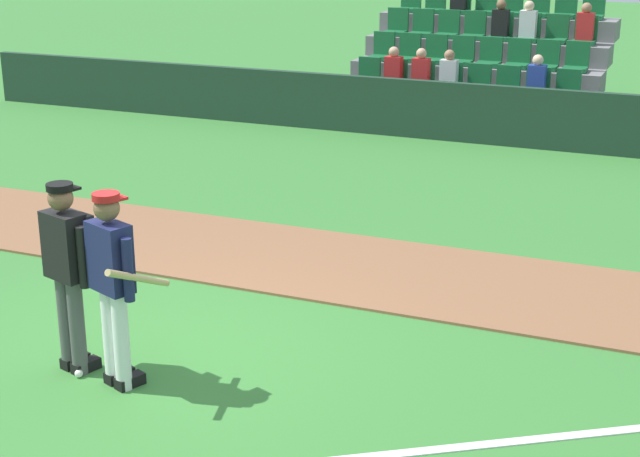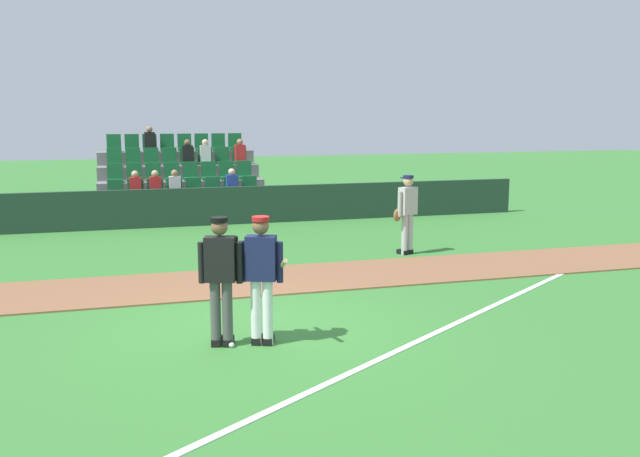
# 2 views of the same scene
# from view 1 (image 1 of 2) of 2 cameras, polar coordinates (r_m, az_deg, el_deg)

# --- Properties ---
(ground_plane) EXTENTS (80.00, 80.00, 0.00)m
(ground_plane) POSITION_cam_1_polar(r_m,az_deg,el_deg) (9.20, -9.37, -7.46)
(ground_plane) COLOR #387A33
(infield_dirt_path) EXTENTS (28.00, 2.21, 0.03)m
(infield_dirt_path) POSITION_cam_1_polar(r_m,az_deg,el_deg) (11.50, -1.85, -1.77)
(infield_dirt_path) COLOR brown
(infield_dirt_path) RESTS_ON ground
(foul_line_chalk) EXTENTS (10.02, 6.77, 0.01)m
(foul_line_chalk) POSITION_cam_1_polar(r_m,az_deg,el_deg) (7.72, 8.27, -12.73)
(foul_line_chalk) COLOR white
(foul_line_chalk) RESTS_ON ground
(dugout_fence) EXTENTS (20.00, 0.16, 1.06)m
(dugout_fence) POSITION_cam_1_polar(r_m,az_deg,el_deg) (17.61, 7.58, 6.90)
(dugout_fence) COLOR #1E3828
(dugout_fence) RESTS_ON ground
(stadium_bleachers) EXTENTS (5.00, 3.80, 2.70)m
(stadium_bleachers) POSITION_cam_1_polar(r_m,az_deg,el_deg) (19.75, 9.44, 8.68)
(stadium_bleachers) COLOR slate
(stadium_bleachers) RESTS_ON ground
(batter_navy_jersey) EXTENTS (0.61, 0.80, 1.76)m
(batter_navy_jersey) POSITION_cam_1_polar(r_m,az_deg,el_deg) (8.33, -12.17, -3.17)
(batter_navy_jersey) COLOR white
(batter_navy_jersey) RESTS_ON ground
(umpire_home_plate) EXTENTS (0.57, 0.39, 1.76)m
(umpire_home_plate) POSITION_cam_1_polar(r_m,az_deg,el_deg) (8.71, -14.67, -2.20)
(umpire_home_plate) COLOR #4C4C4C
(umpire_home_plate) RESTS_ON ground
(baseball) EXTENTS (0.07, 0.07, 0.07)m
(baseball) POSITION_cam_1_polar(r_m,az_deg,el_deg) (8.93, -14.11, -8.34)
(baseball) COLOR white
(baseball) RESTS_ON ground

